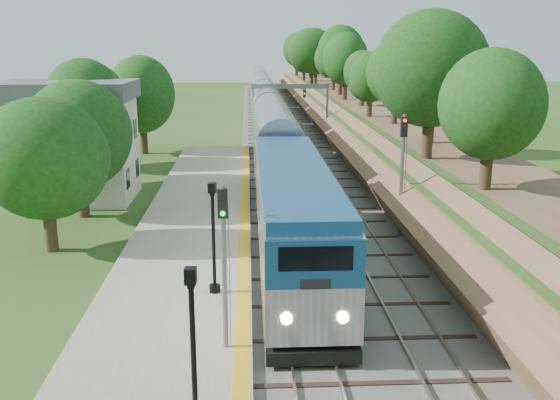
{
  "coord_description": "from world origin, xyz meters",
  "views": [
    {
      "loc": [
        -2.04,
        -12.28,
        10.45
      ],
      "look_at": [
        -0.5,
        17.98,
        2.8
      ],
      "focal_mm": 40.0,
      "sensor_mm": 36.0,
      "label": 1
    }
  ],
  "objects_px": {
    "station_building": "(71,140)",
    "train": "(264,107)",
    "signal_gantry": "(290,97)",
    "signal_platform": "(224,250)",
    "lamppost_mid": "(194,362)",
    "signal_farside": "(402,163)",
    "lamppost_far": "(214,244)"
  },
  "relations": [
    {
      "from": "train",
      "to": "signal_platform",
      "type": "height_order",
      "value": "signal_platform"
    },
    {
      "from": "station_building",
      "to": "lamppost_mid",
      "type": "xyz_separation_m",
      "value": [
        10.47,
        -27.64,
        -1.63
      ]
    },
    {
      "from": "station_building",
      "to": "train",
      "type": "bearing_deg",
      "value": 70.35
    },
    {
      "from": "station_building",
      "to": "signal_gantry",
      "type": "height_order",
      "value": "station_building"
    },
    {
      "from": "station_building",
      "to": "signal_platform",
      "type": "height_order",
      "value": "station_building"
    },
    {
      "from": "signal_gantry",
      "to": "train",
      "type": "height_order",
      "value": "signal_gantry"
    },
    {
      "from": "signal_gantry",
      "to": "signal_platform",
      "type": "relative_size",
      "value": 1.49
    },
    {
      "from": "lamppost_far",
      "to": "station_building",
      "type": "bearing_deg",
      "value": 120.29
    },
    {
      "from": "lamppost_far",
      "to": "signal_farside",
      "type": "bearing_deg",
      "value": 40.18
    },
    {
      "from": "lamppost_mid",
      "to": "signal_farside",
      "type": "bearing_deg",
      "value": 61.49
    },
    {
      "from": "station_building",
      "to": "signal_gantry",
      "type": "xyz_separation_m",
      "value": [
        16.47,
        24.99,
        0.73
      ]
    },
    {
      "from": "train",
      "to": "lamppost_mid",
      "type": "bearing_deg",
      "value": -93.02
    },
    {
      "from": "station_building",
      "to": "train",
      "type": "xyz_separation_m",
      "value": [
        14.0,
        39.2,
        -1.69
      ]
    },
    {
      "from": "lamppost_mid",
      "to": "lamppost_far",
      "type": "xyz_separation_m",
      "value": [
        0.01,
        9.7,
        -0.0
      ]
    },
    {
      "from": "lamppost_mid",
      "to": "signal_farside",
      "type": "distance_m",
      "value": 20.45
    },
    {
      "from": "signal_farside",
      "to": "lamppost_far",
      "type": "bearing_deg",
      "value": -139.82
    },
    {
      "from": "station_building",
      "to": "signal_gantry",
      "type": "bearing_deg",
      "value": 56.62
    },
    {
      "from": "station_building",
      "to": "signal_gantry",
      "type": "relative_size",
      "value": 1.02
    },
    {
      "from": "signal_farside",
      "to": "signal_gantry",
      "type": "bearing_deg",
      "value": 96.13
    },
    {
      "from": "station_building",
      "to": "signal_platform",
      "type": "xyz_separation_m",
      "value": [
        11.1,
        -22.79,
        -0.24
      ]
    },
    {
      "from": "train",
      "to": "lamppost_far",
      "type": "relative_size",
      "value": 27.65
    },
    {
      "from": "station_building",
      "to": "signal_farside",
      "type": "distance_m",
      "value": 22.42
    },
    {
      "from": "train",
      "to": "lamppost_far",
      "type": "distance_m",
      "value": 57.25
    },
    {
      "from": "signal_gantry",
      "to": "signal_farside",
      "type": "distance_m",
      "value": 34.93
    },
    {
      "from": "signal_farside",
      "to": "station_building",
      "type": "bearing_deg",
      "value": 154.27
    },
    {
      "from": "signal_gantry",
      "to": "train",
      "type": "distance_m",
      "value": 14.63
    },
    {
      "from": "lamppost_mid",
      "to": "signal_platform",
      "type": "xyz_separation_m",
      "value": [
        0.63,
        4.84,
        1.39
      ]
    },
    {
      "from": "train",
      "to": "lamppost_mid",
      "type": "xyz_separation_m",
      "value": [
        -3.53,
        -66.84,
        0.06
      ]
    },
    {
      "from": "train",
      "to": "signal_farside",
      "type": "bearing_deg",
      "value": -82.78
    },
    {
      "from": "signal_gantry",
      "to": "lamppost_far",
      "type": "height_order",
      "value": "signal_gantry"
    },
    {
      "from": "station_building",
      "to": "train",
      "type": "height_order",
      "value": "station_building"
    },
    {
      "from": "train",
      "to": "station_building",
      "type": "bearing_deg",
      "value": -109.65
    }
  ]
}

